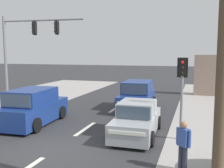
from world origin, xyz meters
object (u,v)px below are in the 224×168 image
Objects in this scene: pedestal_signal_right_kerb at (182,85)px; suv_kerbside_parked at (137,97)px; sedan_oncoming_near at (137,120)px; traffic_signal_mast at (24,47)px; pedestrian_at_kerb at (183,143)px; suv_oncoming_mid at (34,108)px.

suv_kerbside_parked is at bearing 119.73° from pedestal_signal_right_kerb.
pedestal_signal_right_kerb is 2.60m from sedan_oncoming_near.
pedestrian_at_kerb is at bearing -29.43° from traffic_signal_mast.
suv_kerbside_parked is 9.23m from pedestrian_at_kerb.
pedestal_signal_right_kerb is at bearing -1.88° from suv_oncoming_mid.
suv_kerbside_parked reaches higher than sedan_oncoming_near.
pedestal_signal_right_kerb reaches higher than suv_oncoming_mid.
pedestal_signal_right_kerb is at bearing -2.19° from sedan_oncoming_near.
pedestrian_at_kerb is at bearing -68.70° from suv_kerbside_parked.
suv_oncoming_mid is at bearing 178.23° from sedan_oncoming_near.
traffic_signal_mast is 3.68× the size of pedestrian_at_kerb.
suv_oncoming_mid is at bearing 156.43° from pedestrian_at_kerb.
traffic_signal_mast is 4.42m from suv_oncoming_mid.
pedestal_signal_right_kerb reaches higher than pedestrian_at_kerb.
sedan_oncoming_near is 2.63× the size of pedestrian_at_kerb.
pedestal_signal_right_kerb is 0.77× the size of suv_kerbside_parked.
suv_kerbside_parked is at bearing 49.54° from suv_oncoming_mid.
suv_oncoming_mid reaches higher than sedan_oncoming_near.
suv_kerbside_parked is at bearing 111.30° from pedestrian_at_kerb.
suv_kerbside_parked is 2.82× the size of pedestrian_at_kerb.
traffic_signal_mast is 1.69× the size of pedestal_signal_right_kerb.
sedan_oncoming_near is (7.66, -2.33, -3.44)m from traffic_signal_mast.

